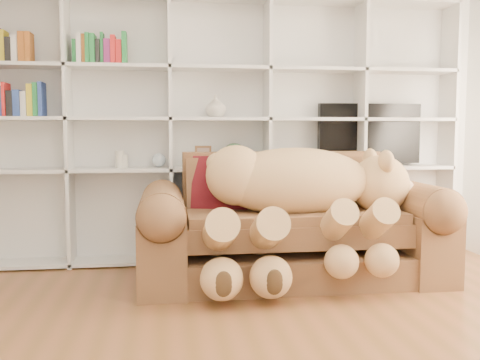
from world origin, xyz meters
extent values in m
cube|color=white|center=(0.00, 2.50, 1.35)|extent=(5.00, 0.02, 2.70)
cube|color=silver|center=(0.00, 2.46, 1.20)|extent=(4.40, 0.03, 2.40)
cube|color=silver|center=(-1.32, 2.30, 1.20)|extent=(0.03, 0.35, 2.40)
cube|color=silver|center=(-0.44, 2.30, 1.20)|extent=(0.03, 0.35, 2.40)
cube|color=silver|center=(0.44, 2.30, 1.20)|extent=(0.03, 0.35, 2.40)
cube|color=silver|center=(1.32, 2.30, 1.20)|extent=(0.03, 0.35, 2.40)
cube|color=silver|center=(2.20, 2.30, 1.20)|extent=(0.03, 0.35, 2.40)
cube|color=silver|center=(0.00, 2.30, 0.03)|extent=(4.40, 0.35, 0.03)
cube|color=silver|center=(0.00, 2.30, 0.85)|extent=(4.40, 0.35, 0.03)
cube|color=silver|center=(0.00, 2.30, 1.30)|extent=(4.40, 0.35, 0.03)
cube|color=silver|center=(0.00, 2.30, 1.75)|extent=(4.40, 0.35, 0.03)
cube|color=brown|center=(0.51, 1.59, 0.12)|extent=(2.30, 0.93, 0.24)
cube|color=brown|center=(0.51, 1.57, 0.48)|extent=(1.71, 0.77, 0.33)
cube|color=brown|center=(0.51, 2.00, 0.71)|extent=(1.71, 0.22, 0.60)
cube|color=brown|center=(-0.52, 1.59, 0.30)|extent=(0.35, 1.04, 0.60)
cube|color=brown|center=(1.54, 1.59, 0.30)|extent=(0.35, 1.04, 0.60)
cylinder|color=brown|center=(-0.52, 1.59, 0.60)|extent=(0.35, 0.98, 0.35)
cylinder|color=brown|center=(1.54, 1.59, 0.60)|extent=(0.35, 0.98, 0.35)
ellipsoid|color=tan|center=(0.52, 1.54, 0.80)|extent=(1.23, 0.59, 0.53)
sphere|color=tan|center=(0.05, 1.54, 0.85)|extent=(0.47, 0.47, 0.47)
sphere|color=tan|center=(1.21, 1.54, 0.77)|extent=(0.47, 0.47, 0.47)
sphere|color=beige|center=(1.39, 1.54, 0.70)|extent=(0.23, 0.23, 0.23)
sphere|color=#3C2915|center=(1.48, 1.54, 0.69)|extent=(0.07, 0.07, 0.07)
ellipsoid|color=tan|center=(1.19, 1.37, 0.96)|extent=(0.11, 0.18, 0.18)
ellipsoid|color=tan|center=(1.19, 1.70, 0.96)|extent=(0.11, 0.18, 0.18)
sphere|color=tan|center=(-0.10, 1.54, 0.95)|extent=(0.16, 0.16, 0.16)
cylinder|color=tan|center=(0.73, 1.18, 0.51)|extent=(0.20, 0.56, 0.41)
cylinder|color=tan|center=(1.02, 1.18, 0.51)|extent=(0.20, 0.56, 0.41)
cylinder|color=tan|center=(-0.12, 1.18, 0.47)|extent=(0.23, 0.65, 0.48)
cylinder|color=tan|center=(0.22, 1.18, 0.47)|extent=(0.23, 0.65, 0.48)
sphere|color=tan|center=(0.73, 1.00, 0.28)|extent=(0.24, 0.24, 0.24)
sphere|color=tan|center=(1.02, 1.00, 0.28)|extent=(0.24, 0.24, 0.24)
sphere|color=tan|center=(-0.12, 1.00, 0.20)|extent=(0.30, 0.30, 0.30)
sphere|color=tan|center=(0.22, 1.00, 0.20)|extent=(0.30, 0.30, 0.30)
cube|color=#50100D|center=(-0.04, 1.80, 0.75)|extent=(0.52, 0.38, 0.49)
cube|color=black|center=(1.44, 2.35, 1.17)|extent=(0.99, 0.08, 0.57)
cube|color=black|center=(1.44, 2.35, 0.89)|extent=(0.33, 0.18, 0.04)
cube|color=brown|center=(-0.15, 2.30, 0.97)|extent=(0.15, 0.04, 0.18)
sphere|color=#2D593A|center=(0.14, 2.30, 0.97)|extent=(0.22, 0.22, 0.22)
cylinder|color=beige|center=(-0.89, 2.30, 0.94)|extent=(0.09, 0.09, 0.15)
cylinder|color=beige|center=(-0.85, 2.30, 0.92)|extent=(0.07, 0.07, 0.12)
sphere|color=silver|center=(-0.55, 2.30, 0.93)|extent=(0.12, 0.12, 0.12)
imported|color=beige|center=(-0.03, 2.30, 1.41)|extent=(0.20, 0.20, 0.20)
camera|label=1|loc=(-0.48, -2.53, 1.20)|focal=40.00mm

